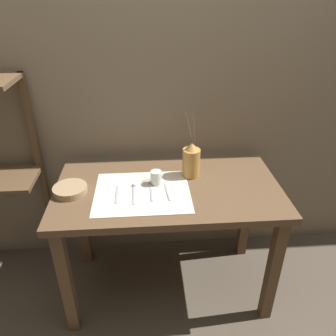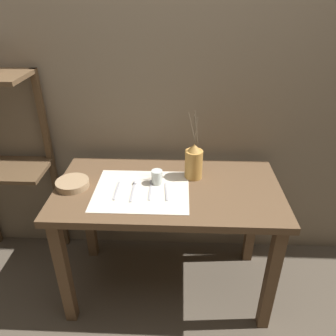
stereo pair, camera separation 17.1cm
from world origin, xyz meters
name	(u,v)px [view 1 (the left image)]	position (x,y,z in m)	size (l,w,h in m)	color
ground_plane	(168,284)	(0.00, 0.00, 0.00)	(12.00, 12.00, 0.00)	brown
stone_wall_back	(163,84)	(0.00, 0.43, 1.20)	(7.00, 0.06, 2.40)	#7A6B56
wooden_table	(168,204)	(0.00, 0.00, 0.64)	(1.22, 0.65, 0.75)	brown
linen_cloth	(142,192)	(-0.14, -0.04, 0.75)	(0.50, 0.41, 0.00)	beige
pitcher_with_flowers	(191,161)	(0.14, 0.12, 0.85)	(0.10, 0.10, 0.41)	#B7843D
wooden_bowl	(70,190)	(-0.52, -0.01, 0.77)	(0.18, 0.18, 0.04)	#9E7F5B
glass_tumbler_near	(156,178)	(-0.06, 0.04, 0.80)	(0.06, 0.06, 0.08)	silver
knife_center	(117,194)	(-0.27, -0.05, 0.76)	(0.01, 0.17, 0.00)	#A8A8AD
spoon_inner	(134,189)	(-0.18, -0.01, 0.76)	(0.02, 0.18, 0.02)	#A8A8AD
spoon_outer	(151,186)	(-0.09, 0.01, 0.76)	(0.02, 0.18, 0.02)	#A8A8AD
fork_inner	(167,192)	(-0.01, -0.05, 0.76)	(0.03, 0.17, 0.00)	#A8A8AD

